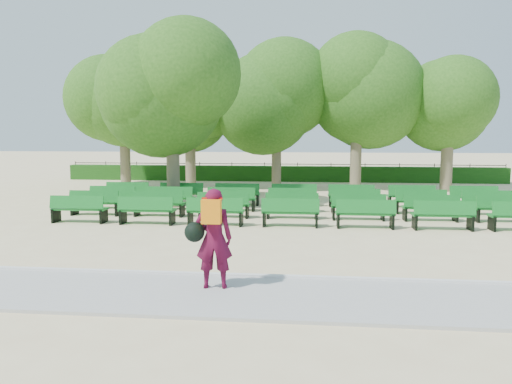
% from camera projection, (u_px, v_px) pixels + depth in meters
% --- Properties ---
extents(ground, '(120.00, 120.00, 0.00)m').
position_uv_depth(ground, '(256.00, 222.00, 16.00)').
color(ground, beige).
extents(paving, '(30.00, 2.20, 0.06)m').
position_uv_depth(paving, '(211.00, 295.00, 8.68)').
color(paving, '#A4A4A0').
rests_on(paving, ground).
extents(curb, '(30.00, 0.12, 0.10)m').
position_uv_depth(curb, '(222.00, 276.00, 9.82)').
color(curb, silver).
rests_on(curb, ground).
extents(hedge, '(26.00, 0.70, 0.90)m').
position_uv_depth(hedge, '(281.00, 174.00, 29.77)').
color(hedge, '#194A13').
rests_on(hedge, ground).
extents(fence, '(26.00, 0.10, 1.02)m').
position_uv_depth(fence, '(281.00, 181.00, 30.22)').
color(fence, black).
rests_on(fence, ground).
extents(tree_line, '(21.80, 6.80, 7.04)m').
position_uv_depth(tree_line, '(276.00, 188.00, 25.87)').
color(tree_line, '#30611A').
rests_on(tree_line, ground).
extents(bench_array, '(1.77, 0.61, 1.11)m').
position_uv_depth(bench_array, '(292.00, 212.00, 17.45)').
color(bench_array, '#126A20').
rests_on(bench_array, ground).
extents(tree_among, '(4.67, 4.67, 6.62)m').
position_uv_depth(tree_among, '(172.00, 90.00, 19.02)').
color(tree_among, brown).
rests_on(tree_among, ground).
extents(person, '(0.87, 0.54, 1.81)m').
position_uv_depth(person, '(212.00, 237.00, 8.92)').
color(person, '#4C0A24').
rests_on(person, ground).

